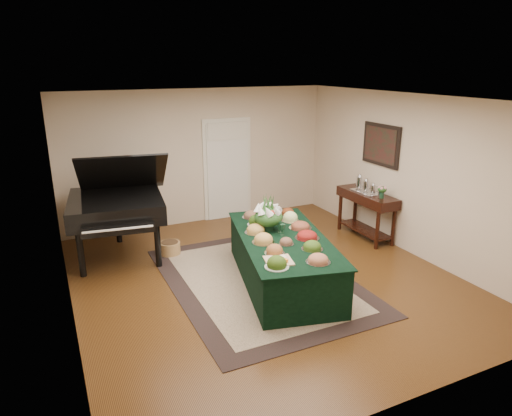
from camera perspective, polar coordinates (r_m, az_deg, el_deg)
name	(u,v)px	position (r m, az deg, el deg)	size (l,w,h in m)	color
ground	(264,278)	(7.11, 1.04, -8.75)	(6.00, 6.00, 0.00)	black
area_rug	(259,280)	(7.04, 0.34, -8.97)	(2.59, 3.63, 0.01)	black
kitchen_doorway	(228,170)	(9.57, -3.58, 4.72)	(1.05, 0.07, 2.10)	silver
buffet_table	(283,259)	(6.86, 3.34, -6.43)	(1.79, 2.81, 0.73)	black
food_platters	(281,232)	(6.76, 3.15, -3.07)	(1.42, 2.29, 0.13)	silver
cutting_board	(278,258)	(5.93, 2.79, -6.31)	(0.42, 0.42, 0.10)	tan
green_goblets	(281,228)	(6.81, 3.15, -2.55)	(0.09, 0.20, 0.18)	#143321
floral_centerpiece	(268,214)	(6.90, 1.56, -0.70)	(0.45, 0.45, 0.45)	#143321
grand_piano	(117,205)	(7.90, -17.02, 0.34)	(1.79, 1.95, 1.82)	black
wicker_basket	(170,248)	(8.05, -10.69, -4.97)	(0.35, 0.35, 0.22)	olive
mahogany_sideboard	(367,203)	(8.73, 13.67, 0.63)	(0.45, 1.32, 0.88)	black
tea_service	(368,187)	(8.65, 13.81, 2.60)	(0.34, 0.74, 0.30)	silver
pink_bouquet	(382,190)	(8.35, 15.49, 2.20)	(0.18, 0.18, 0.23)	#143321
wall_painting	(381,145)	(8.63, 15.35, 7.62)	(0.05, 0.95, 0.75)	black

